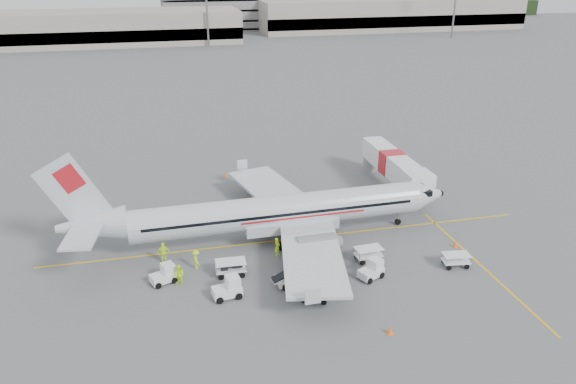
# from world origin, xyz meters

# --- Properties ---
(ground) EXTENTS (360.00, 360.00, 0.00)m
(ground) POSITION_xyz_m (0.00, 0.00, 0.00)
(ground) COLOR #56595B
(stripe_lead) EXTENTS (44.00, 0.20, 0.01)m
(stripe_lead) POSITION_xyz_m (0.00, 0.00, 0.01)
(stripe_lead) COLOR yellow
(stripe_lead) RESTS_ON ground
(stripe_cross) EXTENTS (0.20, 20.00, 0.01)m
(stripe_cross) POSITION_xyz_m (14.00, -8.00, 0.01)
(stripe_cross) COLOR yellow
(stripe_cross) RESTS_ON ground
(terminal_west) EXTENTS (110.00, 22.00, 9.00)m
(terminal_west) POSITION_xyz_m (-40.00, 130.00, 4.50)
(terminal_west) COLOR gray
(terminal_west) RESTS_ON ground
(terminal_east) EXTENTS (90.00, 26.00, 10.00)m
(terminal_east) POSITION_xyz_m (70.00, 145.00, 5.00)
(terminal_east) COLOR gray
(terminal_east) RESTS_ON ground
(parking_garage) EXTENTS (62.00, 24.00, 14.00)m
(parking_garage) POSITION_xyz_m (25.00, 160.00, 7.00)
(parking_garage) COLOR slate
(parking_garage) RESTS_ON ground
(treeline) EXTENTS (300.00, 3.00, 6.00)m
(treeline) POSITION_xyz_m (0.00, 175.00, 3.00)
(treeline) COLOR black
(treeline) RESTS_ON ground
(mast_center) EXTENTS (3.20, 1.20, 22.00)m
(mast_center) POSITION_xyz_m (5.00, 118.00, 11.00)
(mast_center) COLOR slate
(mast_center) RESTS_ON ground
(mast_east) EXTENTS (3.20, 1.20, 22.00)m
(mast_east) POSITION_xyz_m (80.00, 118.00, 11.00)
(mast_east) COLOR slate
(mast_east) RESTS_ON ground
(aircraft) EXTENTS (34.90, 27.63, 9.47)m
(aircraft) POSITION_xyz_m (-1.20, 0.29, 4.74)
(aircraft) COLOR silver
(aircraft) RESTS_ON ground
(jet_bridge) EXTENTS (3.06, 15.76, 4.13)m
(jet_bridge) POSITION_xyz_m (13.32, 9.23, 2.07)
(jet_bridge) COLOR white
(jet_bridge) RESTS_ON ground
(belt_loader) EXTENTS (4.86, 2.26, 2.55)m
(belt_loader) POSITION_xyz_m (-1.39, -7.23, 1.27)
(belt_loader) COLOR white
(belt_loader) RESTS_ON ground
(tug_fore) EXTENTS (2.33, 1.91, 1.57)m
(tug_fore) POSITION_xyz_m (4.37, -7.87, 0.78)
(tug_fore) COLOR white
(tug_fore) RESTS_ON ground
(tug_mid) EXTENTS (2.31, 1.54, 1.66)m
(tug_mid) POSITION_xyz_m (-7.09, -7.93, 0.83)
(tug_mid) COLOR white
(tug_mid) RESTS_ON ground
(tug_aft) EXTENTS (2.25, 1.77, 1.53)m
(tug_aft) POSITION_xyz_m (-11.66, -4.74, 0.76)
(tug_aft) COLOR white
(tug_aft) RESTS_ON ground
(cart_loaded_a) EXTENTS (2.47, 2.00, 1.12)m
(cart_loaded_a) POSITION_xyz_m (-0.79, -9.77, 0.56)
(cart_loaded_a) COLOR white
(cart_loaded_a) RESTS_ON ground
(cart_loaded_b) EXTENTS (2.47, 1.53, 1.26)m
(cart_loaded_b) POSITION_xyz_m (-6.35, -4.80, 0.63)
(cart_loaded_b) COLOR white
(cart_loaded_b) RESTS_ON ground
(cart_empty_a) EXTENTS (2.38, 1.52, 1.19)m
(cart_empty_a) POSITION_xyz_m (5.20, -5.20, 0.60)
(cart_empty_a) COLOR white
(cart_empty_a) RESTS_ON ground
(cart_empty_b) EXTENTS (2.32, 1.55, 1.13)m
(cart_empty_b) POSITION_xyz_m (11.85, -7.80, 0.57)
(cart_empty_b) COLOR white
(cart_empty_b) RESTS_ON ground
(cone_nose) EXTENTS (0.40, 0.40, 0.65)m
(cone_nose) POSITION_xyz_m (13.51, -4.77, 0.32)
(cone_nose) COLOR orange
(cone_nose) RESTS_ON ground
(cone_port) EXTENTS (0.37, 0.37, 0.61)m
(cone_port) POSITION_xyz_m (-3.92, 16.89, 0.30)
(cone_port) COLOR orange
(cone_port) RESTS_ON ground
(cone_stbd) EXTENTS (0.42, 0.42, 0.68)m
(cone_stbd) POSITION_xyz_m (3.05, -14.89, 0.34)
(cone_stbd) COLOR orange
(cone_stbd) RESTS_ON ground
(crew_a) EXTENTS (0.68, 0.71, 1.63)m
(crew_a) POSITION_xyz_m (-2.03, -2.55, 0.82)
(crew_a) COLOR #BDEA19
(crew_a) RESTS_ON ground
(crew_b) EXTENTS (1.04, 1.02, 1.69)m
(crew_b) POSITION_xyz_m (-10.42, -5.31, 0.84)
(crew_b) COLOR #BDEA19
(crew_b) RESTS_ON ground
(crew_c) EXTENTS (0.83, 1.17, 1.64)m
(crew_c) POSITION_xyz_m (-8.94, -3.12, 0.82)
(crew_c) COLOR #BDEA19
(crew_c) RESTS_ON ground
(crew_d) EXTENTS (1.08, 0.46, 1.83)m
(crew_d) POSITION_xyz_m (-11.48, -1.50, 0.92)
(crew_d) COLOR #BDEA19
(crew_d) RESTS_ON ground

